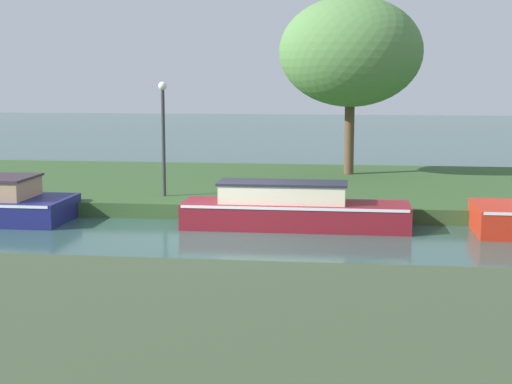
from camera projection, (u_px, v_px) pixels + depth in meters
The scene contains 7 objects.
ground_plane at pixel (223, 236), 18.44m from camera, with size 120.00×120.00×0.00m, color #2E5049.
riverbank_far at pixel (259, 187), 25.28m from camera, with size 72.00×10.00×0.40m, color #315128.
riverbank_near at pixel (102, 367), 9.58m from camera, with size 72.00×10.00×0.40m, color #3A4930.
maroon_barge at pixel (292, 209), 19.35m from camera, with size 5.67×1.45×1.17m.
willow_tree_left at pixel (351, 52), 26.01m from camera, with size 4.85×3.88×6.06m.
lamp_post at pixel (163, 126), 21.74m from camera, with size 0.24×0.24×3.24m.
mooring_post_near at pixel (22, 186), 21.36m from camera, with size 0.14×0.14×0.73m, color #51321F.
Camera 1 is at (3.04, -17.84, 3.78)m, focal length 54.16 mm.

